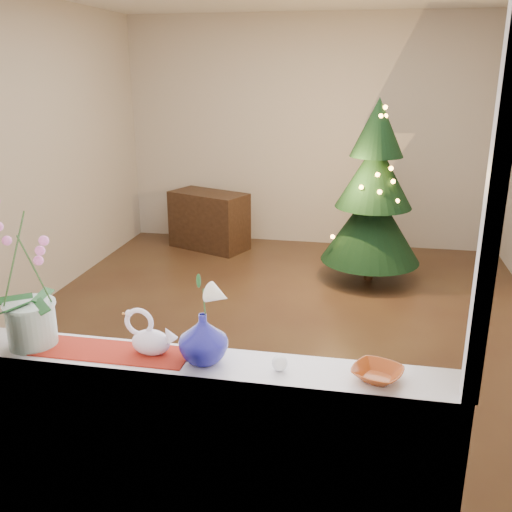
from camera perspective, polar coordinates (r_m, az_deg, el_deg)
The scene contains 16 objects.
ground at distance 4.92m, azimuth 2.25°, elevation -6.82°, with size 5.00×5.00×0.00m, color #3A2217.
wall_back at distance 6.98m, azimuth 5.62°, elevation 12.11°, with size 4.50×0.10×2.70m, color beige.
wall_front at distance 2.15m, azimuth -7.62°, elevation -1.79°, with size 4.50×0.10×2.70m, color beige.
wall_left at distance 5.33m, azimuth -22.51°, elevation 8.97°, with size 0.10×5.00×2.70m, color beige.
window_apron at distance 2.63m, azimuth -6.46°, elevation -20.46°, with size 2.20×0.08×0.88m, color white.
windowsill at distance 2.45m, azimuth -6.21°, elevation -10.72°, with size 2.20×0.26×0.04m, color white.
window_frame at distance 2.08m, azimuth -7.77°, elevation 7.57°, with size 2.22×0.06×1.60m, color white, non-canonical shape.
runner at distance 2.56m, azimuth -14.48°, elevation -9.21°, with size 0.70×0.20×0.01m, color maroon.
orchid_pot at distance 2.61m, azimuth -22.12°, elevation -1.74°, with size 0.23×0.23×0.66m, color silver, non-canonical shape.
swan at distance 2.47m, azimuth -10.51°, elevation -7.57°, with size 0.23×0.11×0.20m, color white, non-canonical shape.
blue_vase at distance 2.37m, azimuth -5.31°, elevation -7.83°, with size 0.23×0.23×0.25m, color navy.
lily at distance 2.28m, azimuth -5.47°, elevation -2.97°, with size 0.14×0.08×0.18m, color white, non-canonical shape.
paperweight at distance 2.33m, azimuth 2.40°, elevation -10.65°, with size 0.07×0.07×0.07m, color white.
amber_dish at distance 2.33m, azimuth 12.03°, elevation -11.50°, with size 0.16×0.16×0.04m, color #9C3E13.
xmas_tree at distance 5.80m, azimuth 11.69°, elevation 6.24°, with size 1.00×1.00×1.83m, color black, non-canonical shape.
side_table at distance 6.91m, azimuth -4.71°, elevation 3.57°, with size 0.91×0.46×0.68m, color black.
Camera 1 is at (0.66, -4.41, 2.08)m, focal length 40.00 mm.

